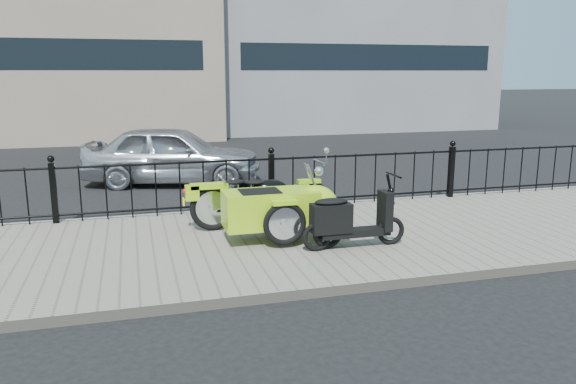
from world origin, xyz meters
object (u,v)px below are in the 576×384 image
object	(u,v)px
spare_tire	(329,228)
sedan_car	(172,155)
motorcycle_sidecar	(280,205)
scooter	(348,221)

from	to	relation	value
spare_tire	sedan_car	bearing A→B (deg)	106.01
motorcycle_sidecar	scooter	bearing A→B (deg)	-45.45
scooter	sedan_car	size ratio (longest dim) A/B	0.38
spare_tire	motorcycle_sidecar	bearing A→B (deg)	126.15
motorcycle_sidecar	scooter	size ratio (longest dim) A/B	1.55
motorcycle_sidecar	sedan_car	distance (m)	5.15
motorcycle_sidecar	sedan_car	size ratio (longest dim) A/B	0.59
motorcycle_sidecar	spare_tire	bearing A→B (deg)	-53.85
motorcycle_sidecar	scooter	xyz separation A→B (m)	(0.74, -0.75, -0.09)
spare_tire	sedan_car	distance (m)	5.93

